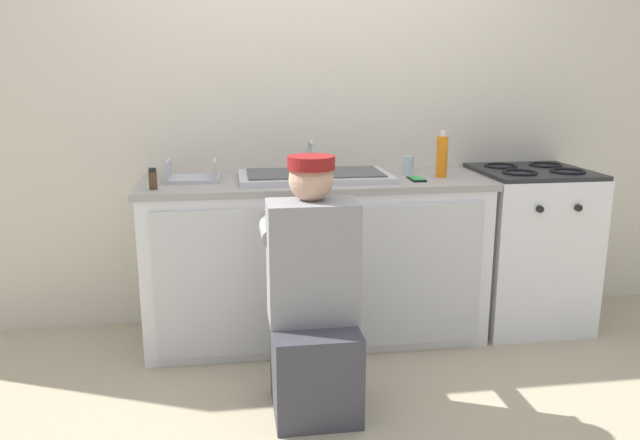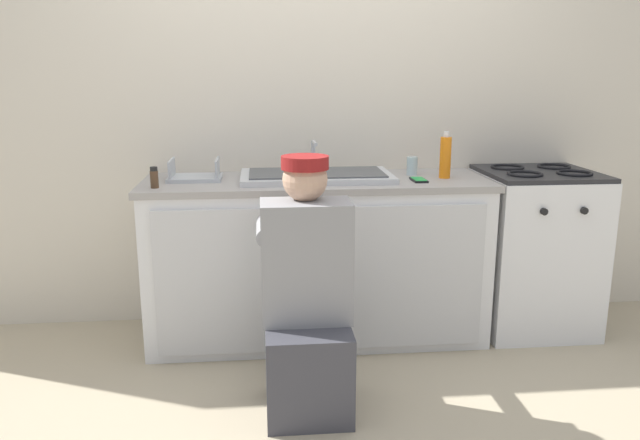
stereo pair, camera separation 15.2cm
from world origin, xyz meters
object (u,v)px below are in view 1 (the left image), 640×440
(sink_double_basin, at_px, (314,175))
(cell_phone, at_px, (417,179))
(water_glass, at_px, (408,165))
(spice_bottle_pepper, at_px, (153,179))
(soap_bottle_orange, at_px, (442,156))
(plumber_person, at_px, (313,307))
(dish_rack_tray, at_px, (192,176))
(stove_range, at_px, (527,247))

(sink_double_basin, distance_m, cell_phone, 0.54)
(sink_double_basin, xyz_separation_m, water_glass, (0.54, 0.08, 0.03))
(sink_double_basin, relative_size, spice_bottle_pepper, 7.62)
(soap_bottle_orange, distance_m, spice_bottle_pepper, 1.51)
(cell_phone, bearing_deg, plumber_person, -134.41)
(dish_rack_tray, bearing_deg, water_glass, 2.28)
(dish_rack_tray, height_order, cell_phone, dish_rack_tray)
(dish_rack_tray, xyz_separation_m, water_glass, (1.18, 0.05, 0.03))
(water_glass, xyz_separation_m, spice_bottle_pepper, (-1.36, -0.26, 0.00))
(plumber_person, xyz_separation_m, dish_rack_tray, (-0.53, 0.80, 0.45))
(stove_range, xyz_separation_m, dish_rack_tray, (-1.88, 0.04, 0.45))
(plumber_person, bearing_deg, water_glass, 52.52)
(soap_bottle_orange, bearing_deg, cell_phone, -154.49)
(stove_range, distance_m, plumber_person, 1.55)
(dish_rack_tray, xyz_separation_m, spice_bottle_pepper, (-0.18, -0.22, 0.03))
(soap_bottle_orange, bearing_deg, stove_range, 3.49)
(soap_bottle_orange, relative_size, cell_phone, 1.79)
(sink_double_basin, distance_m, water_glass, 0.55)
(stove_range, xyz_separation_m, water_glass, (-0.70, 0.08, 0.48))
(sink_double_basin, relative_size, water_glass, 8.00)
(plumber_person, bearing_deg, cell_phone, 45.59)
(cell_phone, relative_size, spice_bottle_pepper, 1.33)
(stove_range, relative_size, water_glass, 9.22)
(plumber_person, distance_m, cell_phone, 1.01)
(sink_double_basin, height_order, dish_rack_tray, sink_double_basin)
(sink_double_basin, bearing_deg, stove_range, -0.10)
(plumber_person, distance_m, dish_rack_tray, 1.06)
(dish_rack_tray, bearing_deg, plumber_person, -56.57)
(stove_range, height_order, soap_bottle_orange, soap_bottle_orange)
(sink_double_basin, distance_m, stove_range, 1.32)
(dish_rack_tray, height_order, spice_bottle_pepper, dish_rack_tray)
(sink_double_basin, height_order, soap_bottle_orange, soap_bottle_orange)
(stove_range, bearing_deg, dish_rack_tray, 178.84)
(water_glass, relative_size, spice_bottle_pepper, 0.95)
(sink_double_basin, height_order, water_glass, sink_double_basin)
(water_glass, distance_m, spice_bottle_pepper, 1.38)
(spice_bottle_pepper, bearing_deg, cell_phone, 2.96)
(plumber_person, bearing_deg, sink_double_basin, 81.69)
(soap_bottle_orange, xyz_separation_m, water_glass, (-0.15, 0.12, -0.06))
(plumber_person, relative_size, water_glass, 11.04)
(plumber_person, xyz_separation_m, water_glass, (0.65, 0.85, 0.47))
(stove_range, bearing_deg, sink_double_basin, 179.90)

